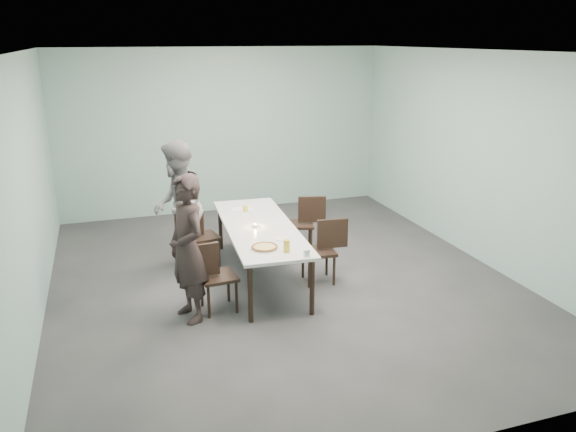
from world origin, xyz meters
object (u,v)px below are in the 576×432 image
object	(u,v)px
chair_far_left	(197,233)
water_tumbler	(307,253)
chair_near_right	(324,246)
diner_near	(188,249)
chair_far_right	(305,220)
amber_tumbler	(245,209)
tealight	(255,226)
chair_near_left	(211,272)
diner_far	(178,207)
beer_glass	(287,246)
pizza	(265,247)
side_plate	(281,238)
table	(260,230)

from	to	relation	value
chair_far_left	water_tumbler	xyz separation A→B (m)	(0.96, -1.91, 0.29)
chair_near_right	diner_near	size ratio (longest dim) A/B	0.50
chair_far_right	amber_tumbler	bearing A→B (deg)	19.45
chair_far_right	tealight	world-z (taller)	chair_far_right
chair_near_left	amber_tumbler	xyz separation A→B (m)	(0.79, 1.47, 0.29)
chair_near_right	chair_far_right	world-z (taller)	same
chair_near_left	amber_tumbler	size ratio (longest dim) A/B	10.88
diner_far	beer_glass	distance (m)	1.99
tealight	amber_tumbler	distance (m)	0.74
diner_near	beer_glass	size ratio (longest dim) A/B	11.57
pizza	diner_far	bearing A→B (deg)	118.02
chair_far_right	side_plate	xyz separation A→B (m)	(-0.80, -1.34, 0.25)
side_plate	diner_near	bearing A→B (deg)	-166.62
chair_far_right	diner_near	xyz separation A→B (m)	(-2.01, -1.62, 0.37)
pizza	tealight	xyz separation A→B (m)	(0.10, 0.81, 0.00)
table	amber_tumbler	xyz separation A→B (m)	(-0.02, 0.70, 0.10)
water_tumbler	tealight	distance (m)	1.23
table	water_tumbler	xyz separation A→B (m)	(0.22, -1.24, 0.10)
pizza	chair_near_right	bearing A→B (deg)	25.89
chair_near_right	side_plate	size ratio (longest dim) A/B	4.83
chair_near_left	amber_tumbler	world-z (taller)	chair_near_left
chair_near_right	tealight	distance (m)	0.96
chair_near_left	beer_glass	bearing A→B (deg)	-21.03
chair_far_left	side_plate	size ratio (longest dim) A/B	4.83
chair_near_left	diner_near	world-z (taller)	diner_near
table	chair_near_left	world-z (taller)	chair_near_left
diner_far	side_plate	xyz separation A→B (m)	(1.10, -1.26, -0.16)
side_plate	table	bearing A→B (deg)	101.78
diner_near	diner_far	world-z (taller)	diner_far
table	chair_near_right	xyz separation A→B (m)	(0.79, -0.38, -0.19)
chair_near_right	diner_far	xyz separation A→B (m)	(-1.77, 1.05, 0.42)
chair_near_left	side_plate	world-z (taller)	chair_near_left
beer_glass	diner_far	bearing A→B (deg)	121.01
chair_near_left	chair_far_right	xyz separation A→B (m)	(1.73, 1.53, 0.00)
chair_near_right	diner_far	bearing A→B (deg)	-25.37
chair_near_left	diner_far	world-z (taller)	diner_far
chair_near_right	beer_glass	distance (m)	1.04
side_plate	diner_far	bearing A→B (deg)	131.33
table	amber_tumbler	world-z (taller)	amber_tumbler
tealight	chair_far_left	bearing A→B (deg)	133.10
chair_far_left	side_plate	distance (m)	1.54
diner_far	tealight	bearing A→B (deg)	62.09
chair_near_right	amber_tumbler	size ratio (longest dim) A/B	10.88
tealight	diner_near	bearing A→B (deg)	-140.83
beer_glass	chair_far_left	bearing A→B (deg)	114.59
chair_far_left	chair_near_right	distance (m)	1.85
diner_near	amber_tumbler	xyz separation A→B (m)	(1.07, 1.57, -0.08)
diner_far	water_tumbler	xyz separation A→B (m)	(1.20, -1.91, -0.12)
chair_far_right	water_tumbler	distance (m)	2.13
amber_tumbler	side_plate	bearing A→B (deg)	-83.69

